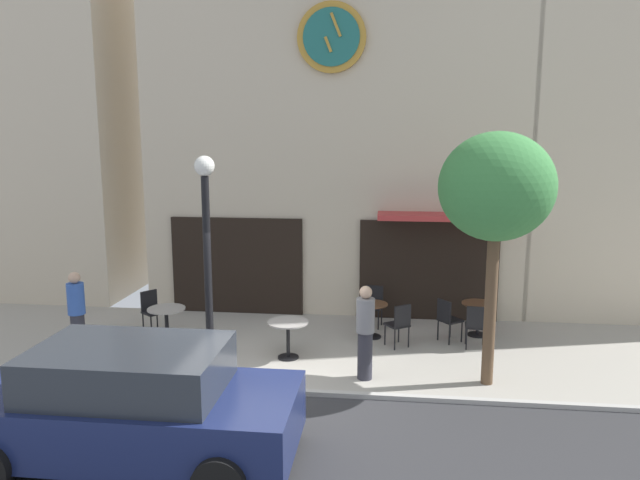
{
  "coord_description": "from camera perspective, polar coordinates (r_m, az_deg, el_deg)",
  "views": [
    {
      "loc": [
        1.99,
        -9.01,
        4.18
      ],
      "look_at": [
        0.68,
        2.23,
        2.2
      ],
      "focal_mm": 33.2,
      "sensor_mm": 36.0,
      "label": 1
    }
  ],
  "objects": [
    {
      "name": "ground_plane",
      "position": [
        9.9,
        -5.8,
        -15.26
      ],
      "size": [
        26.34,
        9.5,
        0.13
      ],
      "color": "#9E998E"
    },
    {
      "name": "clock_building",
      "position": [
        15.0,
        1.67,
        16.73
      ],
      "size": [
        8.99,
        4.08,
        11.51
      ],
      "color": "beige",
      "rests_on": "ground_plane"
    },
    {
      "name": "neighbor_building_left",
      "position": [
        18.38,
        -25.68,
        14.84
      ],
      "size": [
        5.46,
        4.2,
        12.11
      ],
      "color": "beige",
      "rests_on": "ground_plane"
    },
    {
      "name": "street_lamp",
      "position": [
        10.82,
        -10.79,
        -2.09
      ],
      "size": [
        0.36,
        0.36,
        3.86
      ],
      "color": "black",
      "rests_on": "ground_plane"
    },
    {
      "name": "street_tree",
      "position": [
        10.05,
        16.64,
        4.73
      ],
      "size": [
        1.88,
        1.69,
        4.28
      ],
      "color": "brown",
      "rests_on": "ground_plane"
    },
    {
      "name": "cafe_table_center_left",
      "position": [
        12.62,
        -14.56,
        -7.2
      ],
      "size": [
        0.77,
        0.77,
        0.72
      ],
      "color": "black",
      "rests_on": "ground_plane"
    },
    {
      "name": "cafe_table_center",
      "position": [
        11.39,
        -3.1,
        -8.75
      ],
      "size": [
        0.78,
        0.78,
        0.73
      ],
      "color": "black",
      "rests_on": "ground_plane"
    },
    {
      "name": "cafe_table_leftmost",
      "position": [
        12.56,
        5.02,
        -7.13
      ],
      "size": [
        0.66,
        0.66,
        0.74
      ],
      "color": "black",
      "rests_on": "ground_plane"
    },
    {
      "name": "cafe_table_near_curb",
      "position": [
        13.06,
        14.99,
        -6.77
      ],
      "size": [
        0.7,
        0.7,
        0.72
      ],
      "color": "black",
      "rests_on": "ground_plane"
    },
    {
      "name": "cafe_chair_right_end",
      "position": [
        12.51,
        12.18,
        -7.28
      ],
      "size": [
        0.56,
        0.56,
        0.9
      ],
      "color": "black",
      "rests_on": "ground_plane"
    },
    {
      "name": "cafe_chair_near_lamp",
      "position": [
        13.37,
        -15.93,
        -6.32
      ],
      "size": [
        0.56,
        0.56,
        0.9
      ],
      "color": "black",
      "rests_on": "ground_plane"
    },
    {
      "name": "cafe_chair_outer",
      "position": [
        12.03,
        7.67,
        -7.85
      ],
      "size": [
        0.56,
        0.56,
        0.9
      ],
      "color": "black",
      "rests_on": "ground_plane"
    },
    {
      "name": "cafe_chair_mid_row",
      "position": [
        13.31,
        5.18,
        -6.04
      ],
      "size": [
        0.47,
        0.47,
        0.9
      ],
      "color": "black",
      "rests_on": "ground_plane"
    },
    {
      "name": "cafe_chair_corner",
      "position": [
        12.24,
        14.79,
        -7.78
      ],
      "size": [
        0.43,
        0.43,
        0.9
      ],
      "color": "black",
      "rests_on": "ground_plane"
    },
    {
      "name": "pedestrian_blue",
      "position": [
        12.26,
        -22.39,
        -6.55
      ],
      "size": [
        0.43,
        0.43,
        1.67
      ],
      "color": "#2D2D38",
      "rests_on": "ground_plane"
    },
    {
      "name": "pedestrian_grey",
      "position": [
        10.37,
        4.38,
        -8.77
      ],
      "size": [
        0.42,
        0.42,
        1.67
      ],
      "color": "#2D2D38",
      "rests_on": "ground_plane"
    },
    {
      "name": "parked_car_navy",
      "position": [
        8.31,
        -17.71,
        -14.9
      ],
      "size": [
        4.3,
        2.02,
        1.55
      ],
      "color": "navy",
      "rests_on": "ground_plane"
    }
  ]
}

